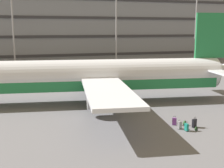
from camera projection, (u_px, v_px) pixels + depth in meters
name	position (u px, v px, depth m)	size (l,w,h in m)	color
ground_plane	(112.00, 99.00, 39.97)	(600.00, 600.00, 0.00)	#5B5B60
terminal_structure	(59.00, 27.00, 86.12)	(129.79, 18.75, 19.33)	slate
airliner	(93.00, 76.00, 37.63)	(39.59, 32.10, 11.22)	silver
light_mast_left	(12.00, 9.00, 66.42)	(1.80, 0.50, 23.51)	gray
light_mast_center_left	(116.00, 20.00, 73.94)	(1.80, 0.50, 19.24)	gray
light_mast_center_right	(196.00, 12.00, 80.12)	(1.80, 0.50, 23.67)	gray
suitcase_purple	(194.00, 123.00, 28.36)	(0.53, 0.40, 1.04)	black
suitcase_silver	(174.00, 121.00, 29.07)	(0.47, 0.41, 0.91)	#72388C
suitcase_black	(180.00, 125.00, 27.94)	(0.45, 0.36, 0.85)	gray
suitcase_teal	(187.00, 127.00, 27.38)	(0.23, 0.44, 0.85)	#147266
backpack_small	(184.00, 123.00, 29.04)	(0.38, 0.43, 0.51)	#264C26
backpack_orange	(196.00, 129.00, 27.39)	(0.35, 0.27, 0.47)	#264C26
backpack_laid_flat	(173.00, 121.00, 29.77)	(0.26, 0.36, 0.54)	black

